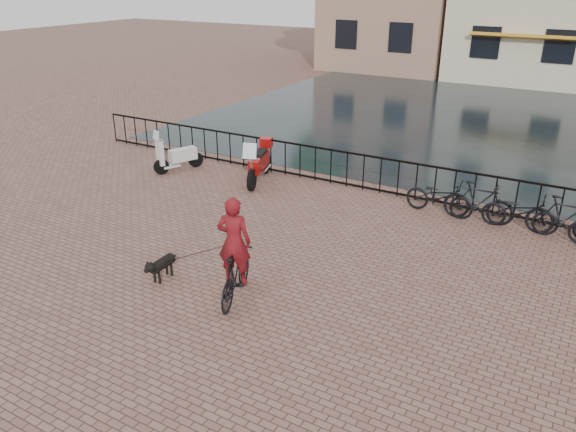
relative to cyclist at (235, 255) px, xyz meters
The scene contains 11 objects.
ground 1.85m from the cyclist, 79.58° to the right, with size 100.00×100.00×0.00m, color brown.
canal_water 15.74m from the cyclist, 88.94° to the left, with size 20.00×20.00×0.00m, color black.
railing 6.43m from the cyclist, 87.39° to the left, with size 20.00×0.05×1.02m.
cyclist is the anchor object (origin of this frame).
dog 1.78m from the cyclist, behind, with size 0.29×0.81×0.54m.
motorcycle 6.32m from the cyclist, 118.96° to the left, with size 1.02×2.02×1.41m.
scooter 7.68m from the cyclist, 138.11° to the left, with size 0.96×1.52×1.37m.
parked_bike_0 6.19m from the cyclist, 70.21° to the left, with size 0.60×1.72×0.90m, color black.
parked_bike_1 6.57m from the cyclist, 62.38° to the left, with size 0.47×1.66×1.00m, color black.
parked_bike_2 7.07m from the cyclist, 55.52° to the left, with size 0.60×1.72×0.90m, color black.
parked_bike_3 7.64m from the cyclist, 49.63° to the left, with size 0.47×1.66×1.00m, color black.
Camera 1 is at (5.05, -5.69, 5.61)m, focal length 35.00 mm.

